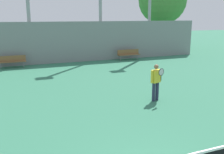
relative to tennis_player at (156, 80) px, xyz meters
name	(u,v)px	position (x,y,z in m)	size (l,w,h in m)	color
tennis_player	(156,80)	(0.00, 0.00, 0.00)	(0.58, 0.47, 1.59)	#282D47
bench_courtside_far	(129,53)	(3.69, 10.18, -0.37)	(1.94, 0.40, 0.85)	brown
bench_by_gate	(12,60)	(-5.42, 10.18, -0.37)	(1.88, 0.40, 0.85)	brown
back_fence	(44,43)	(-3.05, 10.86, 0.68)	(27.17, 0.06, 3.16)	gray
tree_green_broad	(163,0)	(10.78, 16.31, 4.37)	(5.29, 5.29, 7.94)	brown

